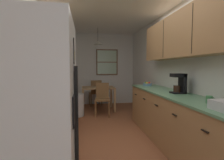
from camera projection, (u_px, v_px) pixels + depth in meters
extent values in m
plane|color=brown|center=(108.00, 128.00, 3.82)|extent=(12.00, 12.00, 0.00)
cube|color=silver|center=(42.00, 70.00, 3.52)|extent=(0.10, 9.00, 2.55)
cube|color=silver|center=(167.00, 70.00, 3.94)|extent=(0.10, 9.00, 2.55)
cube|color=silver|center=(98.00, 69.00, 6.34)|extent=(4.40, 0.10, 2.55)
cube|color=white|center=(108.00, 8.00, 3.63)|extent=(4.40, 9.00, 0.08)
cube|color=white|center=(28.00, 129.00, 1.36)|extent=(0.72, 0.72, 1.71)
cube|color=black|center=(75.00, 133.00, 1.42)|extent=(0.01, 0.01, 1.54)
cube|color=black|center=(77.00, 134.00, 1.38)|extent=(0.02, 0.02, 1.09)
cube|color=black|center=(77.00, 131.00, 1.46)|extent=(0.02, 0.02, 1.09)
cube|color=black|center=(74.00, 111.00, 1.25)|extent=(0.01, 0.15, 0.22)
cube|color=beige|center=(74.00, 55.00, 1.43)|extent=(0.01, 0.05, 0.07)
cube|color=white|center=(74.00, 68.00, 1.37)|extent=(0.01, 0.04, 0.05)
cube|color=black|center=(44.00, 142.00, 2.07)|extent=(0.62, 0.65, 0.90)
cube|color=black|center=(71.00, 142.00, 2.13)|extent=(0.01, 0.45, 0.30)
cube|color=silver|center=(73.00, 125.00, 2.11)|extent=(0.02, 0.52, 0.02)
cube|color=black|center=(43.00, 104.00, 2.04)|extent=(0.59, 0.61, 0.02)
cube|color=black|center=(17.00, 97.00, 1.99)|extent=(0.06, 0.65, 0.20)
cylinder|color=#2D2D2D|center=(26.00, 105.00, 1.88)|extent=(0.15, 0.15, 0.01)
cylinder|color=#2D2D2D|center=(34.00, 101.00, 2.16)|extent=(0.15, 0.15, 0.01)
cylinder|color=#2D2D2D|center=(53.00, 105.00, 1.92)|extent=(0.15, 0.15, 0.01)
cylinder|color=#2D2D2D|center=(57.00, 100.00, 2.20)|extent=(0.15, 0.15, 0.01)
cube|color=white|center=(30.00, 42.00, 1.97)|extent=(0.38, 0.56, 0.31)
cube|color=black|center=(47.00, 42.00, 1.95)|extent=(0.01, 0.34, 0.20)
cube|color=#2D2D33|center=(51.00, 45.00, 2.19)|extent=(0.01, 0.11, 0.20)
cube|color=#A87A4C|center=(59.00, 113.00, 3.39)|extent=(0.60, 2.01, 0.87)
cube|color=#60936B|center=(59.00, 91.00, 3.36)|extent=(0.63, 2.03, 0.03)
cube|color=black|center=(73.00, 107.00, 2.76)|extent=(0.02, 0.10, 0.01)
cube|color=black|center=(75.00, 100.00, 3.42)|extent=(0.02, 0.10, 0.01)
cube|color=black|center=(77.00, 94.00, 4.08)|extent=(0.02, 0.10, 0.01)
cube|color=#A87A4C|center=(49.00, 42.00, 3.22)|extent=(0.32, 2.11, 0.63)
cube|color=#2D2319|center=(55.00, 40.00, 2.90)|extent=(0.01, 0.01, 0.58)
cube|color=#2D2319|center=(61.00, 45.00, 3.59)|extent=(0.01, 0.01, 0.58)
cube|color=#A87A4C|center=(173.00, 120.00, 2.98)|extent=(0.60, 3.00, 0.87)
cube|color=#60936B|center=(174.00, 94.00, 2.95)|extent=(0.63, 3.02, 0.03)
cube|color=black|center=(205.00, 131.00, 1.73)|extent=(0.02, 0.10, 0.01)
cube|color=black|center=(174.00, 115.00, 2.32)|extent=(0.02, 0.10, 0.01)
cube|color=black|center=(156.00, 105.00, 2.91)|extent=(0.02, 0.10, 0.01)
cube|color=black|center=(144.00, 99.00, 3.50)|extent=(0.02, 0.10, 0.01)
cube|color=black|center=(136.00, 94.00, 4.09)|extent=(0.02, 0.10, 0.01)
cube|color=#A87A4C|center=(185.00, 35.00, 2.85)|extent=(0.32, 2.70, 0.75)
cube|color=#2D2319|center=(192.00, 28.00, 2.39)|extent=(0.01, 0.01, 0.69)
cube|color=#2D2319|center=(163.00, 39.00, 3.26)|extent=(0.01, 0.01, 0.69)
cube|color=#A87F51|center=(98.00, 88.00, 5.39)|extent=(0.99, 0.75, 0.03)
cube|color=#A87F51|center=(83.00, 102.00, 5.00)|extent=(0.06, 0.06, 0.69)
cube|color=#A87F51|center=(115.00, 101.00, 5.15)|extent=(0.06, 0.06, 0.69)
cube|color=#A87F51|center=(83.00, 98.00, 5.69)|extent=(0.06, 0.06, 0.69)
cube|color=#A87F51|center=(111.00, 97.00, 5.84)|extent=(0.06, 0.06, 0.69)
cube|color=brown|center=(102.00, 100.00, 4.77)|extent=(0.45, 0.45, 0.04)
cube|color=brown|center=(103.00, 91.00, 4.94)|extent=(0.37, 0.08, 0.45)
cylinder|color=brown|center=(109.00, 109.00, 4.62)|extent=(0.04, 0.04, 0.43)
cylinder|color=brown|center=(95.00, 110.00, 4.60)|extent=(0.04, 0.04, 0.43)
cylinder|color=brown|center=(109.00, 106.00, 4.98)|extent=(0.04, 0.04, 0.43)
cylinder|color=brown|center=(96.00, 107.00, 4.97)|extent=(0.04, 0.04, 0.43)
cube|color=brown|center=(95.00, 93.00, 6.05)|extent=(0.45, 0.45, 0.04)
cube|color=brown|center=(96.00, 87.00, 5.86)|extent=(0.37, 0.08, 0.45)
cylinder|color=brown|center=(89.00, 99.00, 6.19)|extent=(0.04, 0.04, 0.43)
cylinder|color=brown|center=(99.00, 98.00, 6.29)|extent=(0.04, 0.04, 0.43)
cylinder|color=brown|center=(91.00, 101.00, 5.84)|extent=(0.04, 0.04, 0.43)
cylinder|color=brown|center=(102.00, 100.00, 5.95)|extent=(0.04, 0.04, 0.43)
cylinder|color=black|center=(98.00, 34.00, 5.27)|extent=(0.01, 0.01, 0.41)
cone|color=beige|center=(98.00, 43.00, 5.29)|extent=(0.26, 0.26, 0.10)
sphere|color=white|center=(98.00, 42.00, 5.29)|extent=(0.06, 0.06, 0.06)
cube|color=brown|center=(107.00, 62.00, 6.30)|extent=(0.78, 0.04, 0.93)
cube|color=#B2D1B7|center=(107.00, 62.00, 6.29)|extent=(0.70, 0.01, 0.85)
cube|color=brown|center=(107.00, 62.00, 6.28)|extent=(0.70, 0.02, 0.03)
cylinder|color=silver|center=(78.00, 105.00, 4.75)|extent=(0.35, 0.35, 0.62)
cylinder|color=#D84C19|center=(49.00, 91.00, 2.49)|extent=(0.11, 0.11, 0.19)
cylinder|color=white|center=(49.00, 84.00, 2.48)|extent=(0.11, 0.11, 0.02)
cube|color=silver|center=(74.00, 131.00, 2.28)|extent=(0.02, 0.16, 0.24)
cube|color=black|center=(178.00, 93.00, 2.93)|extent=(0.22, 0.18, 0.02)
cube|color=black|center=(182.00, 83.00, 2.93)|extent=(0.06, 0.18, 0.34)
cube|color=black|center=(178.00, 75.00, 2.91)|extent=(0.22, 0.18, 0.06)
cylinder|color=#331E14|center=(177.00, 89.00, 2.92)|extent=(0.11, 0.11, 0.11)
cylinder|color=#3F7F4C|center=(209.00, 100.00, 2.11)|extent=(0.07, 0.07, 0.09)
torus|color=#3F7F4C|center=(213.00, 99.00, 2.11)|extent=(0.05, 0.01, 0.05)
cylinder|color=#597F9E|center=(147.00, 85.00, 4.12)|extent=(0.21, 0.21, 0.06)
cylinder|color=black|center=(147.00, 84.00, 4.12)|extent=(0.17, 0.17, 0.03)
sphere|color=red|center=(149.00, 83.00, 4.13)|extent=(0.06, 0.06, 0.06)
sphere|color=green|center=(146.00, 83.00, 4.15)|extent=(0.06, 0.06, 0.06)
sphere|color=yellow|center=(147.00, 83.00, 4.08)|extent=(0.06, 0.06, 0.06)
cylinder|color=#4C7299|center=(99.00, 86.00, 5.35)|extent=(0.16, 0.16, 0.06)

